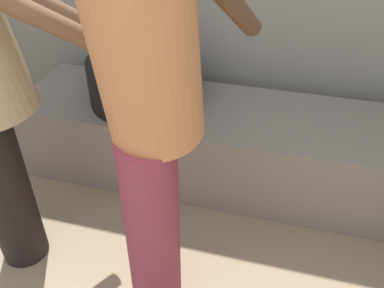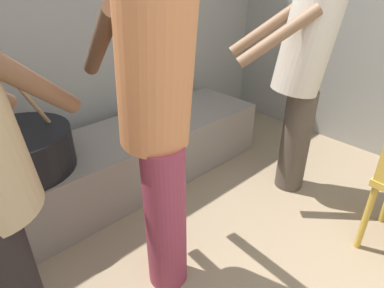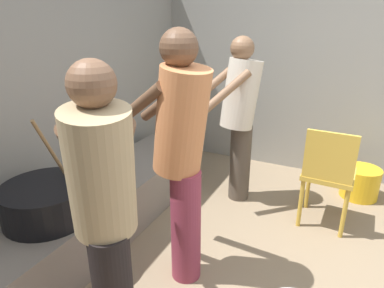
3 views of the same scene
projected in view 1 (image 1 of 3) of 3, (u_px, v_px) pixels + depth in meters
name	position (u px, v px, depth m)	size (l,w,h in m)	color
hearth_ledge	(243.00, 147.00, 2.24)	(2.46, 0.60, 0.43)	slate
cooking_pot_main	(144.00, 79.00, 2.17)	(0.58, 0.58, 0.69)	black
cook_in_orange_shirt	(149.00, 95.00, 1.21)	(0.47, 0.73, 1.64)	#8C3347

